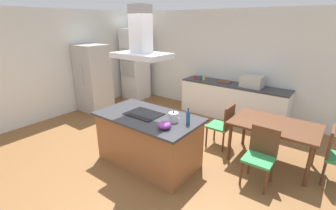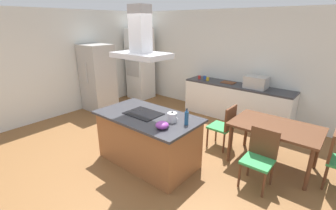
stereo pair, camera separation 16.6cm
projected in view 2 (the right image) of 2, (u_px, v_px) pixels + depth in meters
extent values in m
plane|color=brown|center=(195.00, 133.00, 5.36)|extent=(16.00, 16.00, 0.00)
cube|color=silver|center=(233.00, 64.00, 6.18)|extent=(7.20, 0.10, 2.70)
cube|color=silver|center=(84.00, 61.00, 6.62)|extent=(0.10, 8.80, 2.70)
cube|color=#995B33|center=(148.00, 140.00, 4.12)|extent=(1.68, 0.90, 0.86)
cube|color=#333338|center=(147.00, 116.00, 3.97)|extent=(1.78, 1.00, 0.04)
cube|color=black|center=(143.00, 114.00, 4.02)|extent=(0.60, 0.44, 0.01)
cylinder|color=silver|center=(172.00, 117.00, 3.69)|extent=(0.16, 0.16, 0.15)
sphere|color=black|center=(172.00, 112.00, 3.66)|extent=(0.03, 0.03, 0.03)
cone|color=silver|center=(177.00, 118.00, 3.63)|extent=(0.06, 0.03, 0.04)
cylinder|color=navy|center=(186.00, 118.00, 3.57)|extent=(0.06, 0.06, 0.21)
cylinder|color=navy|center=(187.00, 111.00, 3.53)|extent=(0.03, 0.03, 0.04)
cylinder|color=black|center=(187.00, 109.00, 3.52)|extent=(0.03, 0.03, 0.01)
ellipsoid|color=purple|center=(162.00, 125.00, 3.45)|extent=(0.20, 0.20, 0.11)
cube|color=silver|center=(236.00, 103.00, 6.02)|extent=(2.71, 0.62, 0.86)
cube|color=#333338|center=(237.00, 86.00, 5.87)|extent=(2.71, 0.62, 0.04)
cube|color=#B2AFAA|center=(256.00, 82.00, 5.55)|extent=(0.50, 0.38, 0.28)
cylinder|color=red|center=(199.00, 77.00, 6.47)|extent=(0.08, 0.08, 0.09)
cylinder|color=#2D56B2|center=(205.00, 78.00, 6.44)|extent=(0.08, 0.08, 0.09)
cylinder|color=gold|center=(208.00, 79.00, 6.29)|extent=(0.08, 0.08, 0.09)
cube|color=brown|center=(228.00, 82.00, 6.06)|extent=(0.34, 0.24, 0.02)
cube|color=silver|center=(140.00, 64.00, 7.57)|extent=(0.70, 0.64, 2.20)
cube|color=#B2AFAA|center=(132.00, 54.00, 7.21)|extent=(0.56, 0.02, 0.36)
cube|color=#B2AFAA|center=(133.00, 69.00, 7.36)|extent=(0.56, 0.02, 0.48)
cube|color=#B2AFAA|center=(98.00, 78.00, 6.55)|extent=(0.80, 0.70, 1.82)
cylinder|color=beige|center=(86.00, 74.00, 6.19)|extent=(0.02, 0.02, 0.55)
cube|color=#59331E|center=(276.00, 127.00, 3.94)|extent=(1.40, 0.90, 0.04)
cylinder|color=#59331E|center=(230.00, 143.00, 4.17)|extent=(0.06, 0.06, 0.71)
cylinder|color=#59331E|center=(309.00, 170.00, 3.42)|extent=(0.06, 0.06, 0.71)
cylinder|color=#59331E|center=(246.00, 129.00, 4.70)|extent=(0.06, 0.06, 0.71)
cylinder|color=#59331E|center=(318.00, 150.00, 3.96)|extent=(0.06, 0.06, 0.71)
cube|color=#59331E|center=(333.00, 145.00, 3.47)|extent=(0.04, 0.42, 0.44)
cylinder|color=#59331E|center=(328.00, 167.00, 3.75)|extent=(0.04, 0.04, 0.41)
cylinder|color=#59331E|center=(325.00, 178.00, 3.49)|extent=(0.04, 0.04, 0.41)
cube|color=#33934C|center=(221.00, 127.00, 4.64)|extent=(0.42, 0.42, 0.04)
cube|color=#59331E|center=(231.00, 118.00, 4.44)|extent=(0.04, 0.42, 0.44)
cylinder|color=#59331E|center=(207.00, 138.00, 4.69)|extent=(0.04, 0.04, 0.41)
cylinder|color=#59331E|center=(216.00, 132.00, 4.95)|extent=(0.04, 0.04, 0.41)
cylinder|color=#59331E|center=(224.00, 143.00, 4.47)|extent=(0.04, 0.04, 0.41)
cylinder|color=#59331E|center=(232.00, 137.00, 4.74)|extent=(0.04, 0.04, 0.41)
cube|color=#33934C|center=(258.00, 161.00, 3.49)|extent=(0.42, 0.42, 0.04)
cube|color=#59331E|center=(264.00, 142.00, 3.55)|extent=(0.42, 0.04, 0.44)
cylinder|color=#59331E|center=(264.00, 185.00, 3.33)|extent=(0.04, 0.04, 0.41)
cylinder|color=#59331E|center=(239.00, 175.00, 3.54)|extent=(0.04, 0.04, 0.41)
cylinder|color=#59331E|center=(272.00, 173.00, 3.59)|extent=(0.04, 0.04, 0.41)
cylinder|color=#59331E|center=(249.00, 165.00, 3.81)|extent=(0.04, 0.04, 0.41)
cube|color=#ADADB2|center=(141.00, 55.00, 3.69)|extent=(0.90, 0.55, 0.08)
cube|color=#ADADB2|center=(140.00, 29.00, 3.56)|extent=(0.28, 0.24, 0.70)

